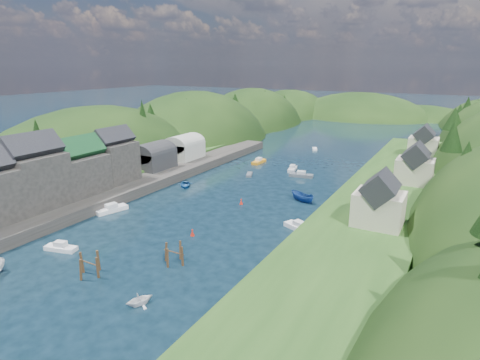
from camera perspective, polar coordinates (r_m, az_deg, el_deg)
The scene contains 15 objects.
ground at distance 97.71m, azimuth 6.31°, elevation 0.90°, with size 600.00×600.00×0.00m, color black.
hillside_left at distance 142.45m, azimuth -6.59°, elevation 2.45°, with size 44.00×245.56×52.00m.
far_hills at distance 216.98m, azimuth 19.56°, elevation 5.63°, with size 103.00×68.00×44.00m.
hill_trees at distance 107.69m, azimuth 9.78°, elevation 8.20°, with size 91.12×148.11×12.17m.
quay_left at distance 86.59m, azimuth -16.68°, elevation -1.03°, with size 12.00×110.00×2.00m, color #2D2B28.
terrace_left_grass at distance 91.53m, azimuth -19.77°, elevation -0.23°, with size 12.00×110.00×2.50m, color #234719.
quayside_buildings at distance 78.19m, azimuth -25.16°, elevation 0.91°, with size 8.00×35.84×12.90m.
boat_sheds at distance 100.38m, azimuth -9.97°, elevation 4.26°, with size 7.00×21.00×7.50m.
terrace_right at distance 81.58m, azimuth 19.85°, elevation -2.23°, with size 16.00×120.00×2.40m, color #234719.
right_bank_cottages at distance 87.99m, azimuth 23.00°, elevation 1.90°, with size 9.00×59.24×8.41m.
piling_cluster_near at distance 54.85m, azimuth -20.57°, elevation -11.49°, with size 3.36×3.12×3.39m.
piling_cluster_far at distance 55.02m, azimuth -9.35°, elevation -10.59°, with size 3.27×3.05×3.27m.
channel_buoy_near at distance 62.97m, azimuth -6.79°, elevation -7.49°, with size 0.70×0.70×1.10m.
channel_buoy_far at distance 76.01m, azimuth 0.17°, elevation -3.13°, with size 0.70×0.70×1.10m.
moored_boats at distance 75.36m, azimuth -3.48°, elevation -3.25°, with size 37.10×98.61×2.02m.
Camera 1 is at (36.33, -36.98, 25.71)m, focal length 30.00 mm.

